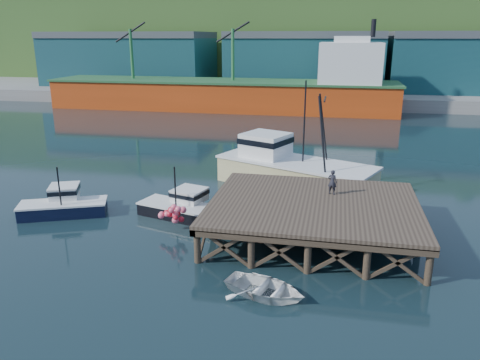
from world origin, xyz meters
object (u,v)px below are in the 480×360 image
(boat_black, at_px, (183,206))
(trawler, at_px, (292,166))
(boat_navy, at_px, (64,204))
(dinghy, at_px, (265,288))
(dockworker, at_px, (332,182))

(boat_black, distance_m, trawler, 10.01)
(trawler, bearing_deg, boat_black, -105.91)
(boat_navy, height_order, dinghy, boat_navy)
(boat_navy, height_order, trawler, trawler)
(boat_navy, height_order, dockworker, dockworker)
(boat_navy, distance_m, dinghy, 16.50)
(trawler, bearing_deg, dockworker, -43.55)
(dinghy, xyz_separation_m, dockworker, (2.71, 8.93, 2.49))
(boat_black, bearing_deg, dockworker, 16.61)
(dinghy, distance_m, dockworker, 9.66)
(boat_navy, height_order, boat_black, boat_black)
(boat_black, bearing_deg, trawler, 66.13)
(boat_navy, bearing_deg, boat_black, -13.38)
(boat_navy, distance_m, trawler, 16.85)
(boat_navy, relative_size, trawler, 0.45)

